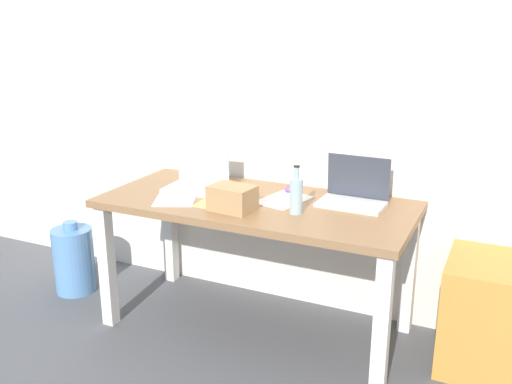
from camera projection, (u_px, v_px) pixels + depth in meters
name	position (u px, v px, depth m)	size (l,w,h in m)	color
ground_plane	(256.00, 326.00, 3.25)	(8.00, 8.00, 0.00)	#515459
back_wall	(288.00, 89.00, 3.25)	(5.20, 0.08, 2.60)	silver
desk	(256.00, 219.00, 3.06)	(1.67, 0.76, 0.75)	olive
laptop_left	(198.00, 179.00, 3.24)	(0.33, 0.24, 0.25)	silver
laptop_right	(354.00, 194.00, 2.97)	(0.34, 0.23, 0.24)	silver
beer_bottle	(296.00, 195.00, 2.81)	(0.07, 0.07, 0.25)	#99B7C1
computer_mouse	(292.00, 189.00, 3.19)	(0.06, 0.10, 0.03)	#724799
cardboard_box	(232.00, 198.00, 2.87)	(0.22, 0.16, 0.13)	tan
coffee_mug	(201.00, 170.00, 3.47)	(0.08, 0.08, 0.10)	#338CC6
paper_sheet_front_left	(176.00, 198.00, 3.08)	(0.21, 0.30, 0.00)	white
paper_yellow_folder	(222.00, 201.00, 3.03)	(0.21, 0.30, 0.00)	#F4E06B
paper_sheet_near_back	(283.00, 200.00, 3.05)	(0.21, 0.30, 0.00)	white
water_cooler_jug	(74.00, 260.00, 3.63)	(0.25, 0.25, 0.47)	#598CC6
filing_cabinet	(485.00, 314.00, 2.81)	(0.40, 0.48, 0.57)	#C68938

